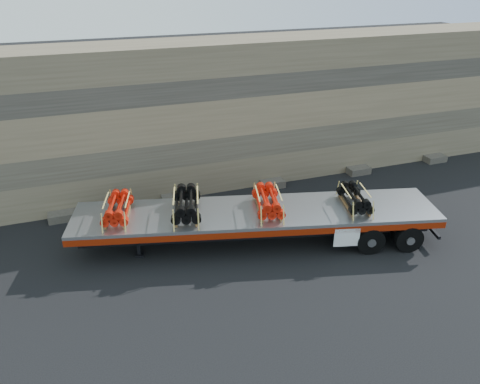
% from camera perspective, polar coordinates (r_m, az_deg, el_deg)
% --- Properties ---
extents(ground, '(120.00, 120.00, 0.00)m').
position_cam_1_polar(ground, '(19.17, 3.96, -5.98)').
color(ground, black).
rests_on(ground, ground).
extents(rock_wall, '(44.00, 3.00, 7.00)m').
position_cam_1_polar(rock_wall, '(23.29, -2.14, 9.53)').
color(rock_wall, '#7A6B54').
rests_on(rock_wall, ground).
extents(trailer, '(14.52, 6.15, 1.43)m').
position_cam_1_polar(trailer, '(18.75, 1.98, -4.17)').
color(trailer, '#A1A4A8').
rests_on(trailer, ground).
extents(bundle_front, '(1.45, 2.16, 0.70)m').
position_cam_1_polar(bundle_front, '(18.38, -14.69, -1.97)').
color(bundle_front, red).
rests_on(bundle_front, trailer).
extents(bundle_midfront, '(1.60, 2.39, 0.78)m').
position_cam_1_polar(bundle_midfront, '(18.09, -6.57, -1.55)').
color(bundle_midfront, black).
rests_on(bundle_midfront, trailer).
extents(bundle_midrear, '(1.50, 2.24, 0.73)m').
position_cam_1_polar(bundle_midrear, '(18.28, 3.44, -1.19)').
color(bundle_midrear, red).
rests_on(bundle_midrear, trailer).
extents(bundle_rear, '(1.39, 2.08, 0.67)m').
position_cam_1_polar(bundle_rear, '(19.11, 13.81, -0.77)').
color(bundle_rear, black).
rests_on(bundle_rear, trailer).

